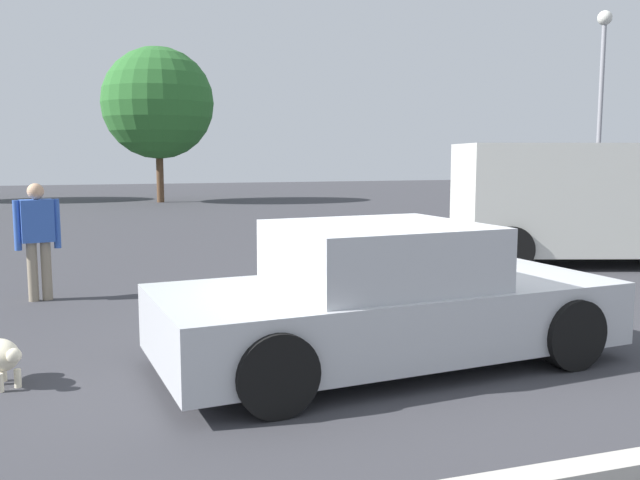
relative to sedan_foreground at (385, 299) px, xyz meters
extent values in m
plane|color=#38383D|center=(0.05, 0.12, -0.59)|extent=(80.00, 80.00, 0.00)
cube|color=#B7BABF|center=(0.03, 0.00, -0.14)|extent=(4.36, 2.18, 0.58)
cube|color=#B7BABF|center=(-0.07, -0.01, 0.42)|extent=(1.92, 1.80, 0.55)
cube|color=slate|center=(0.76, 0.07, 0.42)|extent=(0.21, 1.51, 0.46)
cube|color=slate|center=(-0.90, -0.09, 0.42)|extent=(0.21, 1.51, 0.46)
cylinder|color=black|center=(1.34, 0.97, -0.27)|extent=(0.66, 0.28, 0.64)
cylinder|color=black|center=(1.51, -0.70, -0.27)|extent=(0.66, 0.28, 0.64)
cylinder|color=black|center=(-1.45, 0.70, -0.27)|extent=(0.66, 0.28, 0.64)
cylinder|color=black|center=(-1.29, -0.97, -0.27)|extent=(0.66, 0.28, 0.64)
ellipsoid|color=beige|center=(-3.29, 0.36, -0.32)|extent=(0.43, 0.47, 0.27)
cylinder|color=beige|center=(-3.29, 0.51, -0.51)|extent=(0.06, 0.06, 0.15)
cylinder|color=beige|center=(-3.28, 0.22, -0.51)|extent=(0.06, 0.06, 0.15)
cylinder|color=beige|center=(-3.16, 0.30, -0.51)|extent=(0.06, 0.06, 0.15)
sphere|color=beige|center=(-3.16, 0.17, -0.28)|extent=(0.12, 0.12, 0.12)
cube|color=silver|center=(6.00, 4.15, 0.57)|extent=(5.44, 3.39, 1.87)
cylinder|color=black|center=(4.43, 5.61, -0.21)|extent=(0.80, 0.46, 0.76)
cylinder|color=black|center=(3.87, 3.83, -0.21)|extent=(0.80, 0.46, 0.76)
cylinder|color=gray|center=(-3.14, 3.91, -0.20)|extent=(0.13, 0.13, 0.78)
cylinder|color=gray|center=(-3.31, 3.88, -0.20)|extent=(0.13, 0.13, 0.78)
cube|color=#3359B2|center=(-3.23, 3.89, 0.46)|extent=(0.44, 0.31, 0.55)
cylinder|color=#3359B2|center=(-2.99, 3.94, 0.41)|extent=(0.09, 0.09, 0.65)
cylinder|color=#3359B2|center=(-3.46, 3.84, 0.41)|extent=(0.09, 0.09, 0.65)
sphere|color=tan|center=(-3.23, 3.89, 0.84)|extent=(0.21, 0.21, 0.21)
cube|color=#B7B2A8|center=(0.05, -2.55, -0.53)|extent=(8.46, 0.20, 0.12)
cylinder|color=gray|center=(12.47, 12.10, 2.36)|extent=(0.14, 0.14, 5.90)
sphere|color=silver|center=(12.47, 12.10, 5.44)|extent=(0.44, 0.44, 0.44)
cylinder|color=brown|center=(-0.02, 22.36, 0.54)|extent=(0.28, 0.28, 2.27)
sphere|color=#2D6B2D|center=(-0.02, 22.36, 3.31)|extent=(4.37, 4.37, 4.37)
camera|label=1|loc=(-2.49, -5.67, 1.32)|focal=38.51mm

